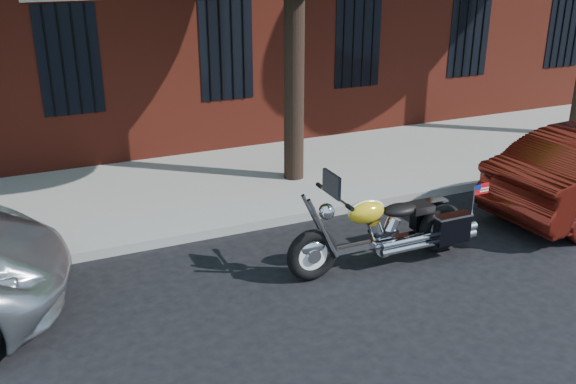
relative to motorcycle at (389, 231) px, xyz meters
name	(u,v)px	position (x,y,z in m)	size (l,w,h in m)	color
ground	(345,255)	(-0.42, 0.46, -0.50)	(120.00, 120.00, 0.00)	black
curb	(304,215)	(-0.42, 1.84, -0.42)	(40.00, 0.16, 0.15)	gray
sidewalk	(261,179)	(-0.42, 3.72, -0.42)	(40.00, 3.60, 0.15)	gray
motorcycle	(389,231)	(0.00, 0.00, 0.00)	(2.92, 0.85, 1.47)	black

